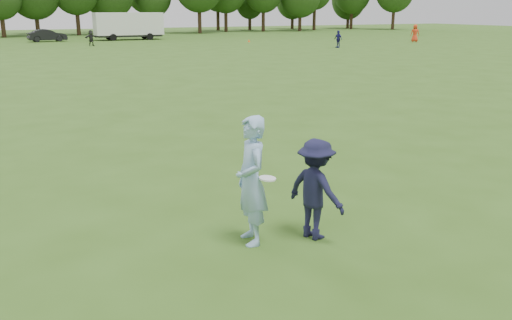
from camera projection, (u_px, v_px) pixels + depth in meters
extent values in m
plane|color=#315317|center=(307.00, 233.00, 9.11)|extent=(200.00, 200.00, 0.00)
imported|color=#8DB3DA|center=(251.00, 181.00, 8.52)|extent=(0.60, 0.82, 2.08)
imported|color=#171733|center=(316.00, 189.00, 8.76)|extent=(0.92, 1.21, 1.67)
imported|color=navy|center=(338.00, 39.00, 52.21)|extent=(0.55, 1.01, 1.63)
imported|color=red|center=(415.00, 33.00, 61.01)|extent=(1.13, 1.09, 1.95)
imported|color=#242424|center=(91.00, 38.00, 54.70)|extent=(1.53, 0.83, 1.57)
imported|color=black|center=(47.00, 35.00, 61.78)|extent=(4.36, 1.93, 1.39)
cone|color=#EA480C|center=(249.00, 41.00, 61.22)|extent=(0.28, 0.28, 0.30)
cylinder|color=white|center=(267.00, 178.00, 8.39)|extent=(0.30, 0.30, 0.05)
cube|color=white|center=(129.00, 24.00, 65.00)|extent=(8.00, 2.50, 2.60)
cube|color=black|center=(129.00, 36.00, 65.37)|extent=(7.60, 2.30, 0.25)
cylinder|color=black|center=(113.00, 37.00, 63.38)|extent=(0.80, 0.25, 0.80)
cylinder|color=black|center=(109.00, 36.00, 65.53)|extent=(0.80, 0.25, 0.80)
cylinder|color=black|center=(150.00, 37.00, 65.27)|extent=(0.80, 0.25, 0.80)
cylinder|color=black|center=(144.00, 36.00, 67.42)|extent=(0.80, 0.25, 0.80)
cube|color=#333333|center=(92.00, 36.00, 63.47)|extent=(1.20, 0.15, 0.12)
cylinder|color=#332114|center=(3.00, 26.00, 70.63)|extent=(0.56, 0.56, 3.01)
cylinder|color=#332114|center=(37.00, 24.00, 74.56)|extent=(0.56, 0.56, 3.23)
cylinder|color=#332114|center=(78.00, 21.00, 76.73)|extent=(0.56, 0.56, 3.77)
cylinder|color=#332114|center=(114.00, 23.00, 79.50)|extent=(0.56, 0.56, 3.33)
cylinder|color=#332114|center=(154.00, 22.00, 82.40)|extent=(0.56, 0.56, 3.22)
cylinder|color=#332114|center=(200.00, 19.00, 82.44)|extent=(0.56, 0.56, 4.15)
cylinder|color=#332114|center=(226.00, 19.00, 88.03)|extent=(0.56, 0.56, 3.95)
cylinder|color=#332114|center=(263.00, 19.00, 89.49)|extent=(0.56, 0.56, 3.90)
cylinder|color=#332114|center=(300.00, 21.00, 91.24)|extent=(0.56, 0.56, 3.16)
cylinder|color=#332114|center=(314.00, 17.00, 95.06)|extent=(0.56, 0.56, 4.29)
cylinder|color=#332114|center=(351.00, 19.00, 100.43)|extent=(0.56, 0.56, 3.68)
cylinder|color=#332114|center=(393.00, 18.00, 97.69)|extent=(0.56, 0.56, 3.96)
cylinder|color=#332114|center=(37.00, 23.00, 80.68)|extent=(0.56, 0.56, 3.11)
cylinder|color=#332114|center=(100.00, 21.00, 85.90)|extent=(0.56, 0.56, 3.50)
cylinder|color=#332114|center=(147.00, 20.00, 89.72)|extent=(0.56, 0.56, 3.80)
cylinder|color=#332114|center=(218.00, 19.00, 93.40)|extent=(0.56, 0.56, 3.84)
cylinder|color=#332114|center=(250.00, 23.00, 94.95)|extent=(0.56, 0.56, 2.58)
ellipsoid|color=#1F3812|center=(250.00, 3.00, 94.05)|extent=(4.86, 4.86, 5.59)
cylinder|color=#332114|center=(292.00, 22.00, 100.26)|extent=(0.56, 0.56, 2.62)
ellipsoid|color=#1F3812|center=(293.00, 0.00, 99.20)|extent=(6.11, 6.11, 7.02)
cylinder|color=#332114|center=(348.00, 21.00, 104.10)|extent=(0.56, 0.56, 2.54)
ellipsoid|color=#1F3812|center=(349.00, 0.00, 103.01)|extent=(6.47, 6.47, 7.44)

